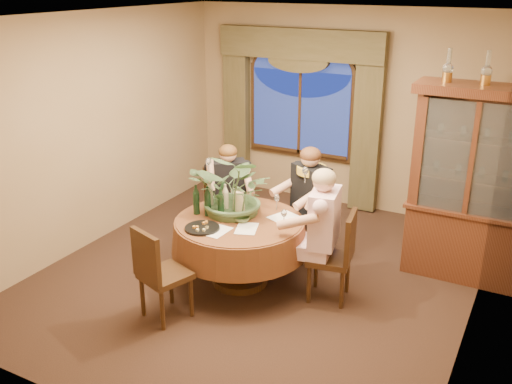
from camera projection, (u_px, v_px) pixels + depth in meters
The scene contains 36 objects.
floor at pixel (258, 274), 6.45m from camera, with size 5.00×5.00×0.00m, color black.
wall_back at pixel (341, 109), 8.01m from camera, with size 4.50×4.50×0.00m, color olive.
wall_right at pixel (487, 192), 4.96m from camera, with size 5.00×5.00×0.00m, color olive.
ceiling at pixel (259, 16), 5.45m from camera, with size 5.00×5.00×0.00m, color white.
window at pixel (300, 113), 8.25m from camera, with size 1.62×0.10×1.32m, color navy, non-canonical shape.
arched_transom at pixel (301, 58), 7.98m from camera, with size 1.60×0.06×0.44m, color navy, non-canonical shape.
drapery_left at pixel (237, 114), 8.71m from camera, with size 0.38×0.14×2.32m, color #41391D.
drapery_right at pixel (367, 130), 7.80m from camera, with size 0.38×0.14×2.32m, color #41391D.
swag_valance at pixel (300, 44), 7.84m from camera, with size 2.45×0.16×0.42m, color #41391D, non-canonical shape.
dining_table at pixel (240, 251), 6.15m from camera, with size 1.46×1.46×0.75m, color maroon.
china_cabinet at pixel (470, 186), 6.06m from camera, with size 1.33×0.53×2.14m, color #3C190C.
oil_lamp_left at pixel (448, 65), 5.78m from camera, with size 0.11×0.11×0.34m, color #A5722D, non-canonical shape.
oil_lamp_center at pixel (487, 68), 5.61m from camera, with size 0.11×0.11×0.34m, color #A5722D, non-canonical shape.
chair_right at pixel (330, 256), 5.83m from camera, with size 0.42×0.42×0.96m, color black.
chair_back_right at pixel (303, 219), 6.72m from camera, with size 0.42×0.42×0.96m, color black.
chair_back at pixel (223, 209), 7.01m from camera, with size 0.42×0.42×0.96m, color black.
chair_front_left at pixel (165, 273), 5.50m from camera, with size 0.42×0.42×0.96m, color black.
person_pink at pixel (324, 235), 5.77m from camera, with size 0.51×0.46×1.41m, color beige, non-canonical shape.
person_back at pixel (229, 195), 6.97m from camera, with size 0.47×0.43×1.30m, color black, non-canonical shape.
person_scarf at pixel (310, 205), 6.55m from camera, with size 0.50×0.46×1.40m, color black, non-canonical shape.
stoneware_vase at pixel (239, 202), 6.13m from camera, with size 0.14×0.14×0.26m, color tan, non-canonical shape.
centerpiece_plant at pixel (236, 159), 5.98m from camera, with size 0.94×1.05×0.82m, color #405E37.
olive_bowl at pixel (242, 219), 5.97m from camera, with size 0.17×0.17×0.05m, color #4B5A32.
cheese_platter at pixel (202, 228), 5.79m from camera, with size 0.36×0.36×0.02m, color black.
wine_bottle_0 at pixel (223, 193), 6.29m from camera, with size 0.07×0.07×0.33m, color black.
wine_bottle_1 at pixel (208, 201), 6.08m from camera, with size 0.07×0.07×0.33m, color black.
wine_bottle_2 at pixel (221, 203), 6.02m from camera, with size 0.07×0.07×0.33m, color black.
wine_bottle_3 at pixel (225, 199), 6.14m from camera, with size 0.07×0.07×0.33m, color tan.
wine_bottle_4 at pixel (210, 195), 6.25m from camera, with size 0.07×0.07×0.33m, color tan.
wine_bottle_5 at pixel (196, 200), 6.11m from camera, with size 0.07×0.07×0.33m, color black.
tasting_paper_0 at pixel (247, 228), 5.80m from camera, with size 0.21×0.30×0.00m, color white.
tasting_paper_1 at pixel (283, 217), 6.08m from camera, with size 0.21×0.30×0.00m, color white.
tasting_paper_2 at pixel (217, 231), 5.74m from camera, with size 0.21×0.30×0.00m, color white.
wine_glass_person_pink at pixel (284, 218), 5.85m from camera, with size 0.07×0.07×0.18m, color silver, non-canonical shape.
wine_glass_person_back at pixel (233, 195), 6.44m from camera, with size 0.07×0.07×0.18m, color silver, non-canonical shape.
wine_glass_person_scarf at pixel (277, 202), 6.24m from camera, with size 0.07×0.07×0.18m, color silver, non-canonical shape.
Camera 1 is at (2.65, -5.04, 3.18)m, focal length 40.00 mm.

